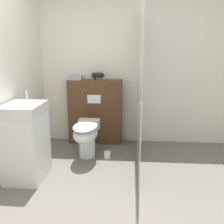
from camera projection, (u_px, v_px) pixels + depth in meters
ground_plane at (107, 205)px, 2.61m from camera, size 12.00×12.00×0.00m
wall_back at (118, 70)px, 4.22m from camera, size 8.00×0.06×2.50m
partition_panel at (95, 112)px, 4.26m from camera, size 0.91×0.21×1.10m
shower_glass at (139, 88)px, 3.38m from camera, size 0.04×1.71×2.14m
toilet at (86, 135)px, 3.68m from camera, size 0.35×0.71×0.53m
sink_vanity at (25, 142)px, 3.07m from camera, size 0.45×0.56×1.09m
hair_drier at (98, 75)px, 4.08m from camera, size 0.21×0.09×0.12m
folded_towel at (76, 78)px, 4.14m from camera, size 0.21×0.19×0.07m
spare_toilet_roll at (107, 155)px, 3.73m from camera, size 0.10×0.10×0.10m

